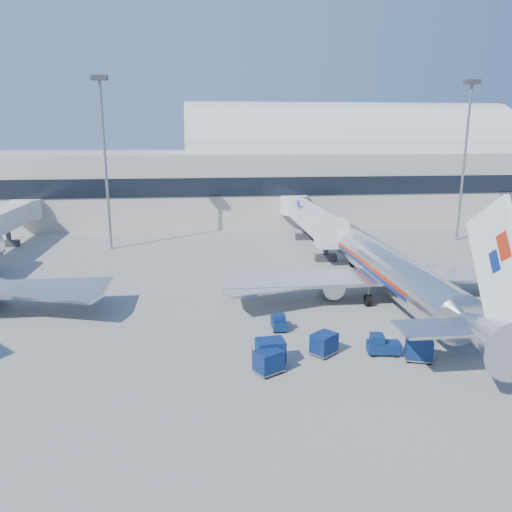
{
  "coord_description": "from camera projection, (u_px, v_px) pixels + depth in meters",
  "views": [
    {
      "loc": [
        -7.76,
        -38.57,
        15.57
      ],
      "look_at": [
        -2.71,
        6.0,
        4.42
      ],
      "focal_mm": 35.0,
      "sensor_mm": 36.0,
      "label": 1
    }
  ],
  "objects": [
    {
      "name": "ground",
      "position": [
        296.0,
        323.0,
        41.8
      ],
      "size": [
        260.0,
        260.0,
        0.0
      ],
      "primitive_type": "plane",
      "color": "gray",
      "rests_on": "ground"
    },
    {
      "name": "terminal",
      "position": [
        167.0,
        177.0,
        92.46
      ],
      "size": [
        170.0,
        28.15,
        21.0
      ],
      "color": "#B2AA9E",
      "rests_on": "ground"
    },
    {
      "name": "airliner_main",
      "position": [
        393.0,
        272.0,
        46.53
      ],
      "size": [
        32.0,
        37.26,
        12.07
      ],
      "color": "silver",
      "rests_on": "ground"
    },
    {
      "name": "jetbridge_near",
      "position": [
        308.0,
        216.0,
        71.39
      ],
      "size": [
        4.4,
        27.5,
        6.25
      ],
      "color": "silver",
      "rests_on": "ground"
    },
    {
      "name": "jetbridge_mid",
      "position": [
        0.0,
        222.0,
        66.79
      ],
      "size": [
        4.4,
        27.5,
        6.25
      ],
      "color": "silver",
      "rests_on": "ground"
    },
    {
      "name": "mast_west",
      "position": [
        104.0,
        138.0,
        64.97
      ],
      "size": [
        2.0,
        1.2,
        22.6
      ],
      "color": "slate",
      "rests_on": "ground"
    },
    {
      "name": "mast_east",
      "position": [
        467.0,
        138.0,
        70.44
      ],
      "size": [
        2.0,
        1.2,
        22.6
      ],
      "color": "slate",
      "rests_on": "ground"
    },
    {
      "name": "barrier_near",
      "position": [
        486.0,
        302.0,
        45.58
      ],
      "size": [
        3.0,
        0.55,
        0.9
      ],
      "primitive_type": "cube",
      "color": "#9E9E96",
      "rests_on": "ground"
    },
    {
      "name": "tug_lead",
      "position": [
        382.0,
        345.0,
        35.82
      ],
      "size": [
        2.49,
        1.5,
        1.53
      ],
      "rotation": [
        0.0,
        0.0,
        -0.14
      ],
      "color": "#0A1E4C",
      "rests_on": "ground"
    },
    {
      "name": "tug_right",
      "position": [
        474.0,
        333.0,
        38.26
      ],
      "size": [
        2.29,
        1.98,
        1.34
      ],
      "rotation": [
        0.0,
        0.0,
        -0.57
      ],
      "color": "#0A1E4C",
      "rests_on": "ground"
    },
    {
      "name": "tug_left",
      "position": [
        279.0,
        322.0,
        40.37
      ],
      "size": [
        1.12,
        2.17,
        1.4
      ],
      "rotation": [
        0.0,
        0.0,
        1.55
      ],
      "color": "#0A1E4C",
      "rests_on": "ground"
    },
    {
      "name": "cart_train_a",
      "position": [
        324.0,
        343.0,
        35.72
      ],
      "size": [
        2.29,
        2.22,
        1.6
      ],
      "rotation": [
        0.0,
        0.0,
        0.68
      ],
      "color": "#0A1E4C",
      "rests_on": "ground"
    },
    {
      "name": "cart_train_b",
      "position": [
        270.0,
        351.0,
        34.24
      ],
      "size": [
        2.16,
        1.73,
        1.78
      ],
      "rotation": [
        0.0,
        0.0,
        0.1
      ],
      "color": "#0A1E4C",
      "rests_on": "ground"
    },
    {
      "name": "cart_train_c",
      "position": [
        269.0,
        361.0,
        32.97
      ],
      "size": [
        2.26,
        2.11,
        1.6
      ],
      "rotation": [
        0.0,
        0.0,
        0.52
      ],
      "color": "#0A1E4C",
      "rests_on": "ground"
    },
    {
      "name": "cart_solo_near",
      "position": [
        419.0,
        349.0,
        34.78
      ],
      "size": [
        2.21,
        1.92,
        1.65
      ],
      "rotation": [
        0.0,
        0.0,
        -0.3
      ],
      "color": "#0A1E4C",
      "rests_on": "ground"
    },
    {
      "name": "cart_open_red",
      "position": [
        266.0,
        361.0,
        34.08
      ],
      "size": [
        2.03,
        1.5,
        0.52
      ],
      "rotation": [
        0.0,
        0.0,
        -0.07
      ],
      "color": "slate",
      "rests_on": "ground"
    }
  ]
}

